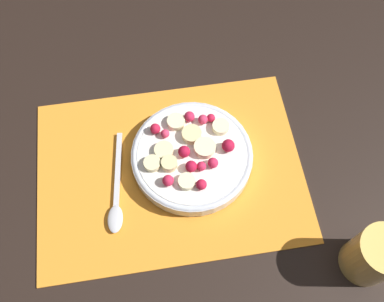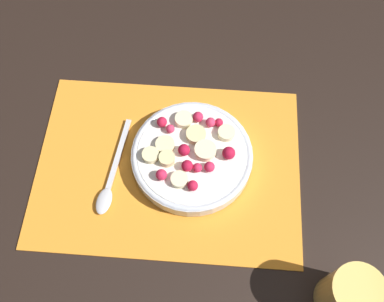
# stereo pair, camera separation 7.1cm
# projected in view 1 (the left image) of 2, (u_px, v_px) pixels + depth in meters

# --- Properties ---
(ground_plane) EXTENTS (3.00, 3.00, 0.00)m
(ground_plane) POSITION_uv_depth(u_px,v_px,m) (170.00, 170.00, 0.74)
(ground_plane) COLOR black
(placemat) EXTENTS (0.45, 0.33, 0.01)m
(placemat) POSITION_uv_depth(u_px,v_px,m) (170.00, 170.00, 0.74)
(placemat) COLOR orange
(placemat) RESTS_ON ground_plane
(fruit_bowl) EXTENTS (0.21, 0.21, 0.05)m
(fruit_bowl) POSITION_uv_depth(u_px,v_px,m) (192.00, 155.00, 0.73)
(fruit_bowl) COLOR silver
(fruit_bowl) RESTS_ON placemat
(spoon) EXTENTS (0.04, 0.18, 0.01)m
(spoon) POSITION_uv_depth(u_px,v_px,m) (116.00, 201.00, 0.71)
(spoon) COLOR silver
(spoon) RESTS_ON placemat
(drinking_glass) EXTENTS (0.07, 0.07, 0.10)m
(drinking_glass) POSITION_uv_depth(u_px,v_px,m) (374.00, 256.00, 0.63)
(drinking_glass) COLOR #F4CC66
(drinking_glass) RESTS_ON ground_plane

